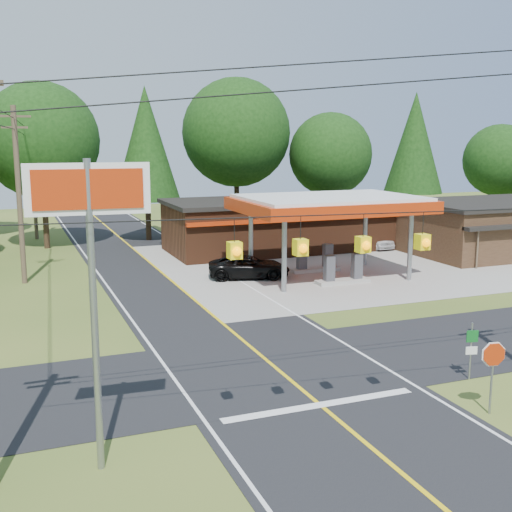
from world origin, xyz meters
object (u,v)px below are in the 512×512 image
object	(u,v)px
gas_canopy	(330,206)
big_stop_sign	(91,239)
suv_car	(249,267)
octagonal_stop_sign	(493,360)
sedan_car	(373,239)

from	to	relation	value
gas_canopy	big_stop_sign	distance (m)	24.09
suv_car	octagonal_stop_sign	distance (m)	20.54
gas_canopy	sedan_car	bearing A→B (deg)	45.00
octagonal_stop_sign	big_stop_sign	bearing A→B (deg)	174.98
sedan_car	octagonal_stop_sign	bearing A→B (deg)	-119.76
suv_car	octagonal_stop_sign	world-z (taller)	octagonal_stop_sign
sedan_car	big_stop_sign	world-z (taller)	big_stop_sign
suv_car	octagonal_stop_sign	bearing A→B (deg)	-163.60
gas_canopy	big_stop_sign	size ratio (longest dim) A/B	1.37
suv_car	octagonal_stop_sign	xyz separation A→B (m)	(-0.00, -20.51, 1.03)
gas_canopy	octagonal_stop_sign	distance (m)	19.71
sedan_car	big_stop_sign	size ratio (longest dim) A/B	0.51
gas_canopy	suv_car	bearing A→B (deg)	161.57
gas_canopy	big_stop_sign	world-z (taller)	big_stop_sign
octagonal_stop_sign	gas_canopy	bearing A→B (deg)	76.69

